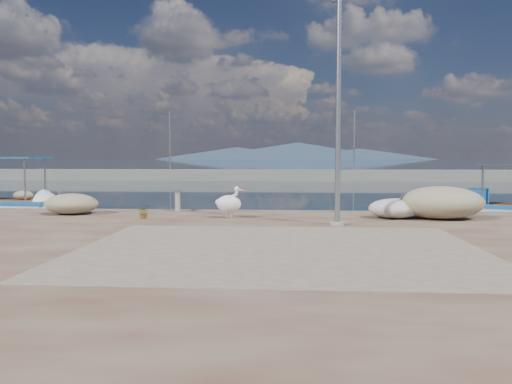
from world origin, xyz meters
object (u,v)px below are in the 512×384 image
object	(u,v)px
pelican	(229,203)
lamp_post	(338,115)
boat_right	(511,212)
boat_left	(7,208)
bollard_near	(178,200)

from	to	relation	value
pelican	lamp_post	bearing A→B (deg)	-2.68
boat_right	pelican	size ratio (longest dim) A/B	5.07
boat_left	boat_right	size ratio (longest dim) A/B	1.11
pelican	lamp_post	size ratio (longest dim) A/B	0.16
boat_right	lamp_post	distance (m)	11.13
pelican	bollard_near	size ratio (longest dim) A/B	1.42
boat_left	bollard_near	world-z (taller)	boat_left
pelican	boat_left	bearing A→B (deg)	174.16
pelican	boat_right	bearing A→B (deg)	45.09
boat_left	pelican	size ratio (longest dim) A/B	5.63
pelican	bollard_near	xyz separation A→B (m)	(-2.23, 2.04, -0.08)
pelican	bollard_near	distance (m)	3.03
boat_left	pelican	bearing A→B (deg)	-20.86
bollard_near	lamp_post	bearing A→B (deg)	-31.53
boat_left	pelican	distance (m)	12.13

